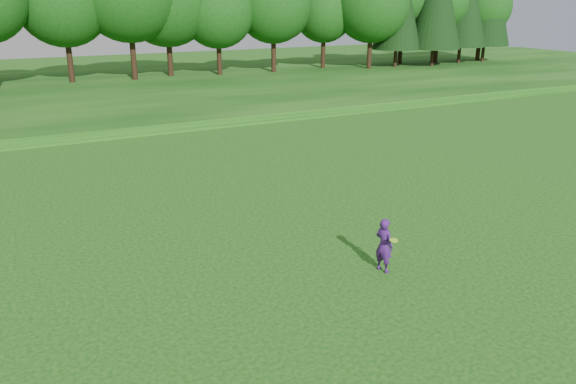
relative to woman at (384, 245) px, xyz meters
name	(u,v)px	position (x,y,z in m)	size (l,w,h in m)	color
ground	(231,297)	(-4.42, 0.56, -0.79)	(140.00, 140.00, 0.00)	#0F460D
berm	(69,96)	(-4.42, 34.56, -0.49)	(130.00, 30.00, 0.60)	#0F460D
walking_path	(100,137)	(-4.42, 20.56, -0.77)	(130.00, 1.60, 0.04)	gray
woman	(384,245)	(0.00, 0.00, 0.00)	(0.52, 0.93, 1.59)	#44186E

